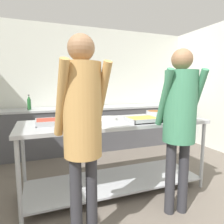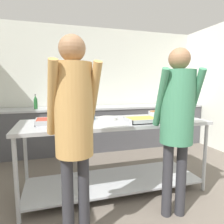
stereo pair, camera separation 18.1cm
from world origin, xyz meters
The scene contains 11 objects.
wall_rear centered at (0.00, 3.89, 1.33)m, with size 5.10×0.06×2.65m.
back_counter centered at (0.00, 3.52, 0.46)m, with size 4.94×0.65×0.92m.
serving_counter centered at (-0.12, 1.75, 0.63)m, with size 2.33×0.83×0.93m.
serving_tray_vegetables centered at (-0.83, 1.81, 0.95)m, with size 0.49×0.33×0.05m.
broccoli_bowl centered at (-0.44, 1.97, 0.96)m, with size 0.22×0.22×0.11m.
plate_stack centered at (-0.17, 1.85, 0.94)m, with size 0.24×0.24×0.04m.
serving_tray_roast centered at (0.17, 1.56, 0.95)m, with size 0.38×0.31×0.05m.
sauce_pan centered at (0.61, 1.94, 0.96)m, with size 0.42×0.28×0.07m.
guest_serving_left centered at (0.32, 1.06, 1.08)m, with size 0.48×0.41×1.73m.
guest_serving_right centered at (-0.71, 0.95, 1.11)m, with size 0.44×0.38×1.76m.
water_bottle centered at (-1.19, 3.46, 1.05)m, with size 0.07×0.07×0.28m.
Camera 1 is at (-1.04, -0.59, 1.37)m, focal length 32.00 mm.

